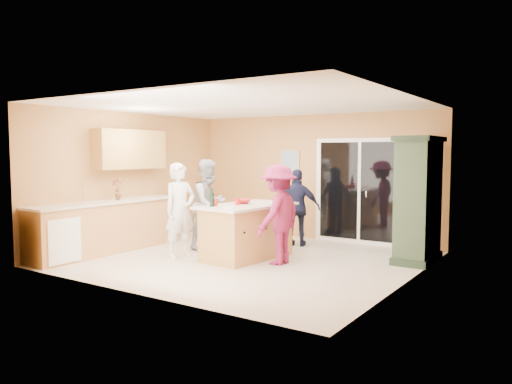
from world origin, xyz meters
The scene contains 22 objects.
floor centered at (0.00, 0.00, 0.00)m, with size 5.50×5.50×0.00m, color silver.
ceiling centered at (0.00, 0.00, 2.60)m, with size 5.50×5.00×0.10m, color white.
wall_back centered at (0.00, 2.50, 1.30)m, with size 5.50×0.10×2.60m, color #EBA760.
wall_front centered at (0.00, -2.50, 1.30)m, with size 5.50×0.10×2.60m, color #EBA760.
wall_left centered at (-2.75, 0.00, 1.30)m, with size 0.10×5.00×2.60m, color #EBA760.
wall_right centered at (2.75, 0.00, 1.30)m, with size 0.10×5.00×2.60m, color #EBA760.
left_cabinet_run centered at (-2.45, -1.05, 0.46)m, with size 0.65×3.05×1.24m.
upper_cabinets centered at (-2.58, -0.20, 1.88)m, with size 0.35×1.60×0.75m, color tan.
sliding_door centered at (1.05, 2.46, 1.05)m, with size 1.90×0.07×2.10m.
framed_picture centered at (-0.55, 2.48, 1.60)m, with size 0.46×0.04×0.56m.
kitchen_island centered at (-0.03, 0.09, 0.44)m, with size 1.12×1.85×0.93m.
green_hutch centered at (2.49, 1.43, 1.01)m, with size 0.60×1.13×2.08m.
woman_white centered at (-1.04, -0.48, 0.82)m, with size 0.60×0.39×1.64m, color silver.
woman_grey centered at (-1.14, 0.44, 0.84)m, with size 0.82×0.64×1.68m, color #AEAEB1.
woman_navy centered at (0.15, 1.56, 0.75)m, with size 0.87×0.36×1.49m, color #1B203C.
woman_magenta centered at (0.65, 0.02, 0.81)m, with size 1.05×0.60×1.62m, color maroon.
serving_bowl centered at (-0.18, 0.18, 0.97)m, with size 0.31×0.31×0.08m, color #A91214.
tulip_vase centered at (-2.45, -0.63, 1.14)m, with size 0.21×0.15×0.41m, color red.
tumbler_near centered at (-0.31, -0.43, 0.99)m, with size 0.08×0.08×0.12m, color #A91214.
tumbler_far centered at (-0.10, -0.08, 0.99)m, with size 0.08×0.08×0.11m, color #A91214.
wine_bottle centered at (-0.32, -0.50, 1.05)m, with size 0.07×0.07×0.31m.
white_plate centered at (0.02, -0.47, 0.94)m, with size 0.20×0.20×0.01m, color white.
Camera 1 is at (4.79, -6.88, 1.82)m, focal length 35.00 mm.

